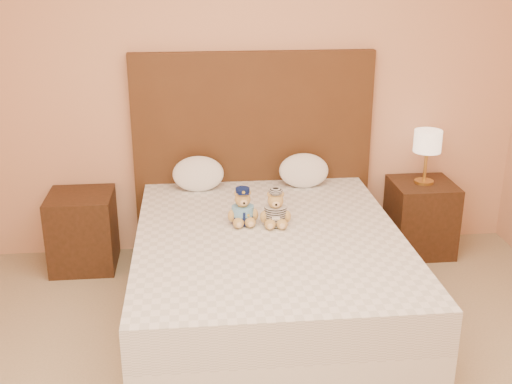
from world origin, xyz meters
TOP-DOWN VIEW (x-y plane):
  - room_walls at (0.00, 0.46)m, footprint 4.04×4.52m
  - bed at (0.00, 1.20)m, footprint 1.60×2.00m
  - headboard at (0.00, 2.21)m, footprint 1.75×0.08m
  - nightstand_left at (-1.25, 2.00)m, footprint 0.45×0.45m
  - nightstand_right at (1.25, 2.00)m, footprint 0.45×0.45m
  - lamp at (1.25, 2.00)m, footprint 0.20×0.20m
  - teddy_police at (-0.15, 1.37)m, footprint 0.21×0.20m
  - teddy_prisoner at (0.05, 1.33)m, footprint 0.21×0.21m
  - pillow_left at (-0.41, 2.03)m, footprint 0.37×0.24m
  - pillow_right at (0.35, 2.03)m, footprint 0.36×0.23m

SIDE VIEW (x-z plane):
  - nightstand_left at x=-1.25m, z-range 0.00..0.55m
  - nightstand_right at x=1.25m, z-range 0.00..0.55m
  - bed at x=0.00m, z-range 0.00..0.55m
  - teddy_prisoner at x=0.05m, z-range 0.55..0.78m
  - teddy_police at x=-0.15m, z-range 0.55..0.78m
  - pillow_right at x=0.35m, z-range 0.55..0.81m
  - pillow_left at x=-0.41m, z-range 0.55..0.81m
  - headboard at x=0.00m, z-range 0.00..1.50m
  - lamp at x=1.25m, z-range 0.65..1.05m
  - room_walls at x=0.00m, z-range 0.45..3.17m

